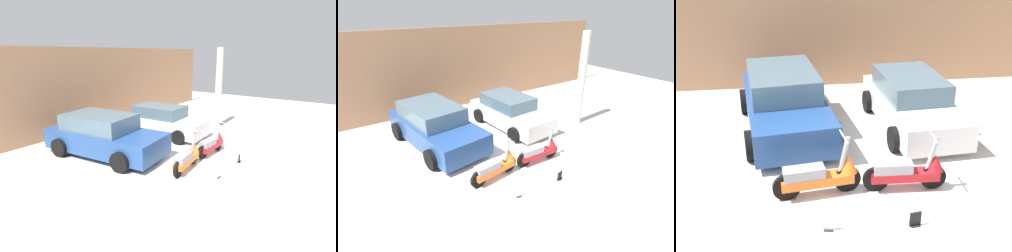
{
  "view_description": "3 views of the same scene",
  "coord_description": "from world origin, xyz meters",
  "views": [
    {
      "loc": [
        -7.12,
        -2.74,
        3.45
      ],
      "look_at": [
        0.28,
        2.54,
        0.9
      ],
      "focal_mm": 28.0,
      "sensor_mm": 36.0,
      "label": 1
    },
    {
      "loc": [
        -4.11,
        -4.19,
        4.55
      ],
      "look_at": [
        0.4,
        2.25,
        0.89
      ],
      "focal_mm": 28.0,
      "sensor_mm": 36.0,
      "label": 2
    },
    {
      "loc": [
        -1.22,
        -5.37,
        4.35
      ],
      "look_at": [
        -0.15,
        2.47,
        0.7
      ],
      "focal_mm": 45.0,
      "sensor_mm": 36.0,
      "label": 3
    }
  ],
  "objects": [
    {
      "name": "placard_near_left_scooter",
      "position": [
        -0.73,
        0.06,
        0.11
      ],
      "size": [
        0.2,
        0.15,
        0.26
      ],
      "rotation": [
        0.0,
        0.0,
        -0.2
      ],
      "color": "black",
      "rests_on": "ground_plane"
    },
    {
      "name": "ground_plane",
      "position": [
        0.0,
        0.0,
        0.0
      ],
      "size": [
        28.0,
        28.0,
        0.0
      ],
      "primitive_type": "plane",
      "color": "silver"
    },
    {
      "name": "wall_back",
      "position": [
        0.0,
        7.16,
        1.84
      ],
      "size": [
        19.6,
        0.12,
        3.68
      ],
      "primitive_type": "cube",
      "color": "tan",
      "rests_on": "ground_plane"
    },
    {
      "name": "scooter_front_left",
      "position": [
        -0.75,
        1.08,
        0.4
      ],
      "size": [
        1.61,
        0.58,
        1.13
      ],
      "rotation": [
        0.0,
        0.0,
        0.12
      ],
      "color": "black",
      "rests_on": "ground_plane"
    },
    {
      "name": "scooter_front_right",
      "position": [
        0.85,
        1.04,
        0.38
      ],
      "size": [
        1.55,
        0.56,
        1.08
      ],
      "rotation": [
        0.0,
        0.0,
        -0.05
      ],
      "color": "black",
      "rests_on": "ground_plane"
    },
    {
      "name": "placard_near_right_scooter",
      "position": [
        0.68,
        -0.03,
        0.11
      ],
      "size": [
        0.2,
        0.14,
        0.26
      ],
      "rotation": [
        0.0,
        0.0,
        0.16
      ],
      "color": "black",
      "rests_on": "ground_plane"
    },
    {
      "name": "car_rear_center",
      "position": [
        1.69,
        3.81,
        0.6
      ],
      "size": [
        1.98,
        3.8,
        1.26
      ],
      "rotation": [
        0.0,
        0.0,
        -1.51
      ],
      "color": "white",
      "rests_on": "ground_plane"
    },
    {
      "name": "car_rear_left",
      "position": [
        -1.37,
        4.07,
        0.68
      ],
      "size": [
        2.41,
        4.37,
        1.42
      ],
      "rotation": [
        0.0,
        0.0,
        -1.45
      ],
      "color": "navy",
      "rests_on": "ground_plane"
    }
  ]
}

